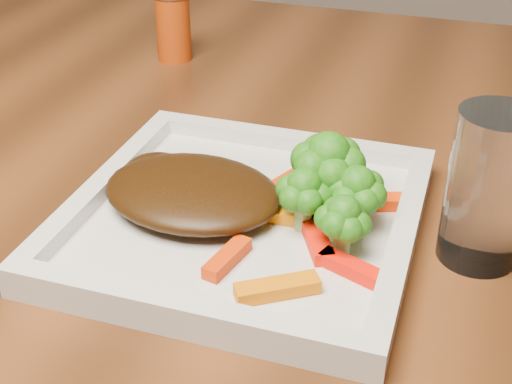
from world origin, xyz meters
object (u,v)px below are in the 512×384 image
(dining_table, at_px, (125,370))
(spice_shaker, at_px, (173,23))
(steak, at_px, (192,192))
(drinking_glass, at_px, (488,188))
(plate, at_px, (244,223))

(dining_table, relative_size, spice_shaker, 17.39)
(steak, relative_size, spice_shaker, 1.61)
(spice_shaker, height_order, drinking_glass, drinking_glass)
(steak, height_order, drinking_glass, drinking_glass)
(spice_shaker, relative_size, drinking_glass, 0.77)
(plate, distance_m, spice_shaker, 0.39)
(drinking_glass, bearing_deg, dining_table, 162.29)
(steak, bearing_deg, dining_table, 140.11)
(dining_table, distance_m, steak, 0.47)
(dining_table, height_order, spice_shaker, spice_shaker)
(steak, distance_m, drinking_glass, 0.23)
(dining_table, relative_size, drinking_glass, 13.33)
(dining_table, xyz_separation_m, plate, (0.22, -0.15, 0.38))
(spice_shaker, bearing_deg, plate, -58.19)
(dining_table, height_order, drinking_glass, drinking_glass)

